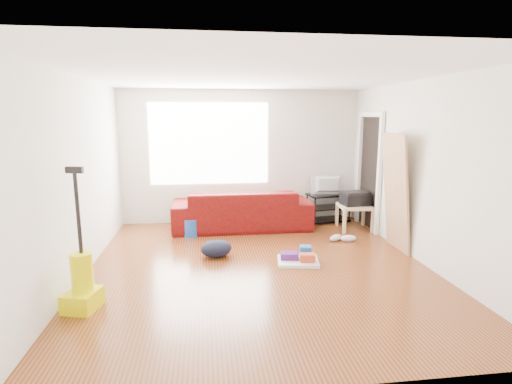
{
  "coord_description": "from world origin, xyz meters",
  "views": [
    {
      "loc": [
        -0.69,
        -5.06,
        1.98
      ],
      "look_at": [
        0.04,
        0.6,
        0.92
      ],
      "focal_mm": 28.0,
      "sensor_mm": 36.0,
      "label": 1
    }
  ],
  "objects": [
    {
      "name": "room",
      "position": [
        0.07,
        0.15,
        1.25
      ],
      "size": [
        4.51,
        5.01,
        2.51
      ],
      "color": "#5B2709",
      "rests_on": "ground"
    },
    {
      "name": "sofa",
      "position": [
        -0.05,
        1.95,
        0.0
      ],
      "size": [
        2.46,
        0.96,
        0.72
      ],
      "primitive_type": "imported",
      "rotation": [
        0.0,
        0.0,
        3.14
      ],
      "color": "#43000C",
      "rests_on": "ground"
    },
    {
      "name": "tv_stand",
      "position": [
        1.65,
        2.22,
        0.28
      ],
      "size": [
        0.83,
        0.55,
        0.53
      ],
      "rotation": [
        0.0,
        0.0,
        0.15
      ],
      "color": "black",
      "rests_on": "ground"
    },
    {
      "name": "tv",
      "position": [
        1.65,
        2.22,
        0.72
      ],
      "size": [
        0.65,
        0.09,
        0.37
      ],
      "primitive_type": "imported",
      "rotation": [
        0.0,
        0.0,
        3.14
      ],
      "color": "black",
      "rests_on": "tv_stand"
    },
    {
      "name": "side_table",
      "position": [
        1.95,
        1.61,
        0.38
      ],
      "size": [
        0.59,
        0.59,
        0.45
      ],
      "rotation": [
        0.0,
        0.0,
        -0.07
      ],
      "color": "tan",
      "rests_on": "ground"
    },
    {
      "name": "printer",
      "position": [
        1.95,
        1.61,
        0.57
      ],
      "size": [
        0.49,
        0.39,
        0.24
      ],
      "rotation": [
        0.0,
        0.0,
        0.09
      ],
      "color": "black",
      "rests_on": "side_table"
    },
    {
      "name": "bucket",
      "position": [
        -0.95,
        1.58,
        0.0
      ],
      "size": [
        0.35,
        0.35,
        0.3
      ],
      "primitive_type": "cylinder",
      "rotation": [
        0.0,
        0.0,
        -0.2
      ],
      "color": "blue",
      "rests_on": "ground"
    },
    {
      "name": "toilet_paper",
      "position": [
        -0.96,
        1.59,
        0.21
      ],
      "size": [
        0.13,
        0.13,
        0.12
      ],
      "primitive_type": "cylinder",
      "color": "white",
      "rests_on": "bucket"
    },
    {
      "name": "cleaning_tray",
      "position": [
        0.57,
        0.1,
        0.06
      ],
      "size": [
        0.62,
        0.52,
        0.2
      ],
      "rotation": [
        0.0,
        0.0,
        -0.15
      ],
      "color": "white",
      "rests_on": "ground"
    },
    {
      "name": "backpack",
      "position": [
        -0.56,
        0.47,
        0.0
      ],
      "size": [
        0.52,
        0.45,
        0.25
      ],
      "primitive_type": "ellipsoid",
      "rotation": [
        0.0,
        0.0,
        0.23
      ],
      "color": "black",
      "rests_on": "ground"
    },
    {
      "name": "sneakers",
      "position": [
        1.49,
        0.95,
        0.05
      ],
      "size": [
        0.46,
        0.23,
        0.11
      ],
      "rotation": [
        0.0,
        0.0,
        0.14
      ],
      "color": "white",
      "rests_on": "ground"
    },
    {
      "name": "vacuum",
      "position": [
        -2.0,
        -0.93,
        0.28
      ],
      "size": [
        0.39,
        0.43,
        1.5
      ],
      "rotation": [
        0.0,
        0.0,
        -0.26
      ],
      "color": "#E4E300",
      "rests_on": "ground"
    },
    {
      "name": "door_panel",
      "position": [
        2.13,
        0.47,
        0.0
      ],
      "size": [
        0.22,
        0.71,
        1.76
      ],
      "primitive_type": "cube",
      "rotation": [
        0.0,
        -0.1,
        0.0
      ],
      "color": "#A36F41",
      "rests_on": "ground"
    }
  ]
}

